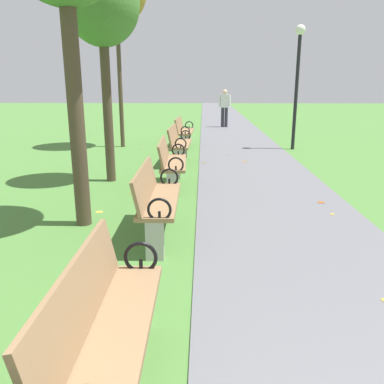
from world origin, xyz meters
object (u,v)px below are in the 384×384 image
object	(u,v)px
park_bench_2	(105,326)
park_bench_3	(156,199)
park_bench_6	(184,131)
lamp_post	(298,69)
park_bench_5	(179,143)
tree_3	(102,7)
pedestrian_walking	(225,106)
park_bench_4	(171,162)

from	to	relation	value
park_bench_2	park_bench_3	xyz separation A→B (m)	(0.00, 2.74, 0.00)
park_bench_6	lamp_post	distance (m)	3.76
park_bench_2	park_bench_5	bearing A→B (deg)	90.00
park_bench_2	lamp_post	world-z (taller)	lamp_post
park_bench_3	tree_3	size ratio (longest dim) A/B	0.39
park_bench_2	pedestrian_walking	xyz separation A→B (m)	(1.54, 15.78, 0.44)
lamp_post	park_bench_2	bearing A→B (deg)	-108.50
park_bench_2	park_bench_3	world-z (taller)	same
park_bench_3	lamp_post	world-z (taller)	lamp_post
tree_3	lamp_post	size ratio (longest dim) A/B	1.17
pedestrian_walking	tree_3	bearing A→B (deg)	-105.52
park_bench_2	lamp_post	xyz separation A→B (m)	(3.28, 9.79, 1.82)
park_bench_3	lamp_post	bearing A→B (deg)	65.06
park_bench_6	pedestrian_walking	xyz separation A→B (m)	(1.54, 5.69, 0.44)
park_bench_2	park_bench_5	xyz separation A→B (m)	(0.00, 7.58, 0.00)
tree_3	park_bench_6	bearing A→B (deg)	73.96
lamp_post	park_bench_5	bearing A→B (deg)	-146.01
park_bench_5	tree_3	bearing A→B (deg)	-123.79
park_bench_3	park_bench_5	distance (m)	4.84
park_bench_3	park_bench_4	xyz separation A→B (m)	(0.00, 2.44, 0.00)
pedestrian_walking	park_bench_6	bearing A→B (deg)	-105.12
park_bench_5	tree_3	distance (m)	3.58
park_bench_2	park_bench_4	distance (m)	5.18
park_bench_2	pedestrian_walking	bearing A→B (deg)	84.44
park_bench_2	park_bench_4	world-z (taller)	same
park_bench_3	pedestrian_walking	world-z (taller)	pedestrian_walking
park_bench_4	pedestrian_walking	world-z (taller)	pedestrian_walking
tree_3	pedestrian_walking	bearing A→B (deg)	74.48
park_bench_5	lamp_post	bearing A→B (deg)	33.99
park_bench_6	tree_3	distance (m)	5.34
park_bench_5	pedestrian_walking	world-z (taller)	pedestrian_walking
pedestrian_walking	lamp_post	xyz separation A→B (m)	(1.74, -5.99, 1.38)
lamp_post	park_bench_3	bearing A→B (deg)	-114.94
park_bench_3	lamp_post	distance (m)	7.98
park_bench_4	park_bench_6	world-z (taller)	same
park_bench_3	tree_3	distance (m)	4.24
park_bench_6	park_bench_3	bearing A→B (deg)	-90.00
park_bench_5	park_bench_6	world-z (taller)	same
park_bench_4	lamp_post	distance (m)	5.94
park_bench_6	park_bench_2	bearing A→B (deg)	-90.00
park_bench_2	lamp_post	size ratio (longest dim) A/B	0.46
park_bench_2	park_bench_6	world-z (taller)	same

